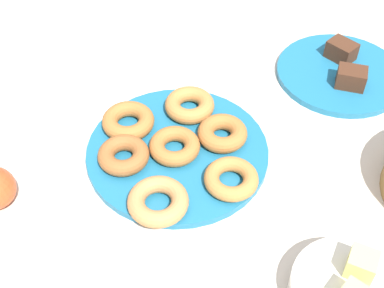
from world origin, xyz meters
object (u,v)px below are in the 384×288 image
at_px(donut_4, 231,179).
at_px(donut_6, 124,155).
at_px(cake_plate, 340,73).
at_px(brownie_far, 351,78).
at_px(donut_5, 158,201).
at_px(melon_chunk_left, 362,264).
at_px(brownie_near, 341,50).
at_px(donut_3, 190,105).
at_px(donut_1, 175,146).
at_px(donut_0, 128,121).
at_px(donut_2, 222,133).
at_px(donut_plate, 177,151).

height_order(donut_4, donut_6, donut_6).
bearing_deg(cake_plate, brownie_far, 45.00).
bearing_deg(brownie_far, donut_5, -15.92).
distance_m(brownie_far, melon_chunk_left, 0.42).
height_order(brownie_near, brownie_far, same).
height_order(donut_3, donut_4, donut_3).
bearing_deg(donut_1, cake_plate, 158.72).
xyz_separation_m(donut_6, brownie_far, (-0.39, 0.23, 0.00)).
xyz_separation_m(donut_1, cake_plate, (-0.36, 0.14, -0.02)).
distance_m(donut_0, brownie_near, 0.45).
height_order(donut_1, donut_2, donut_2).
relative_size(donut_1, brownie_far, 1.59).
relative_size(donut_3, cake_plate, 0.36).
height_order(donut_6, brownie_far, brownie_far).
distance_m(donut_5, donut_6, 0.11).
bearing_deg(donut_1, brownie_near, 162.97).
bearing_deg(donut_1, donut_3, -158.89).
height_order(brownie_near, melon_chunk_left, melon_chunk_left).
height_order(donut_1, melon_chunk_left, melon_chunk_left).
distance_m(donut_4, brownie_far, 0.34).
height_order(donut_5, donut_6, same).
bearing_deg(cake_plate, donut_2, -17.39).
height_order(donut_2, brownie_near, brownie_near).
bearing_deg(melon_chunk_left, cake_plate, -154.17).
bearing_deg(cake_plate, donut_3, -33.87).
xyz_separation_m(donut_0, donut_5, (0.11, 0.15, -0.00)).
relative_size(donut_plate, melon_chunk_left, 8.52).
bearing_deg(brownie_far, donut_3, -41.78).
distance_m(donut_0, donut_4, 0.21).
bearing_deg(melon_chunk_left, donut_3, -111.82).
bearing_deg(donut_0, cake_plate, 146.06).
bearing_deg(donut_0, donut_3, 145.85).
distance_m(donut_3, donut_4, 0.18).
bearing_deg(donut_plate, donut_1, 0.79).
bearing_deg(donut_6, brownie_far, 149.97).
height_order(donut_5, melon_chunk_left, melon_chunk_left).
xyz_separation_m(donut_2, donut_5, (0.18, -0.00, -0.00)).
bearing_deg(brownie_near, donut_5, -8.43).
bearing_deg(donut_6, donut_4, 109.18).
distance_m(donut_plate, donut_4, 0.12).
height_order(donut_1, donut_3, donut_3).
xyz_separation_m(donut_2, donut_3, (-0.03, -0.09, -0.00)).
bearing_deg(donut_3, donut_5, 22.52).
bearing_deg(donut_2, brownie_near, 167.55).
relative_size(donut_1, donut_4, 0.99).
xyz_separation_m(donut_1, melon_chunk_left, (0.06, 0.34, 0.03)).
relative_size(donut_4, brownie_far, 1.62).
height_order(donut_4, cake_plate, donut_4).
height_order(donut_1, donut_4, donut_1).
distance_m(donut_1, brownie_near, 0.41).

